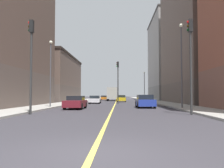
# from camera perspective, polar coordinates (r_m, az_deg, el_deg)

# --- Properties ---
(ground_plane) EXTENTS (400.00, 400.00, 0.00)m
(ground_plane) POSITION_cam_1_polar(r_m,az_deg,el_deg) (6.24, -4.48, -15.49)
(ground_plane) COLOR #343138
(ground_plane) RESTS_ON ground
(sidewalk_left) EXTENTS (3.36, 168.00, 0.15)m
(sidewalk_left) POSITION_cam_1_polar(r_m,az_deg,el_deg) (55.52, 9.09, -3.80)
(sidewalk_left) COLOR #9E9B93
(sidewalk_left) RESTS_ON ground
(sidewalk_right) EXTENTS (3.36, 168.00, 0.15)m
(sidewalk_right) POSITION_cam_1_polar(r_m,az_deg,el_deg) (55.70, -7.01, -3.81)
(sidewalk_right) COLOR #9E9B93
(sidewalk_right) RESTS_ON ground
(lane_center_stripe) EXTENTS (0.16, 154.00, 0.01)m
(lane_center_stripe) POSITION_cam_1_polar(r_m,az_deg,el_deg) (55.07, 1.03, -3.91)
(lane_center_stripe) COLOR #E5D14C
(lane_center_stripe) RESTS_ON ground
(building_left_mid) EXTENTS (11.57, 23.37, 24.25)m
(building_left_mid) POSITION_cam_1_polar(r_m,az_deg,el_deg) (45.05, 20.77, 11.47)
(building_left_mid) COLOR brown
(building_left_mid) RESTS_ON ground
(building_left_far) EXTENTS (11.57, 21.82, 21.83)m
(building_left_far) POSITION_cam_1_polar(r_m,az_deg,el_deg) (68.47, 13.92, 5.60)
(building_left_far) COLOR gray
(building_left_far) RESTS_ON ground
(building_right_midblock) EXTENTS (11.57, 23.32, 9.75)m
(building_right_midblock) POSITION_cam_1_polar(r_m,az_deg,el_deg) (55.99, -14.63, 1.18)
(building_right_midblock) COLOR brown
(building_right_midblock) RESTS_ON ground
(traffic_light_left_near) EXTENTS (0.40, 0.32, 6.75)m
(traffic_light_left_near) POSITION_cam_1_polar(r_m,az_deg,el_deg) (18.57, 17.50, 6.65)
(traffic_light_left_near) COLOR #2D2D2D
(traffic_light_left_near) RESTS_ON ground
(traffic_light_right_near) EXTENTS (0.40, 0.32, 6.80)m
(traffic_light_right_near) POSITION_cam_1_polar(r_m,az_deg,el_deg) (18.98, -18.01, 6.55)
(traffic_light_right_near) COLOR #2D2D2D
(traffic_light_right_near) RESTS_ON ground
(traffic_light_median_far) EXTENTS (0.40, 0.32, 6.60)m
(traffic_light_median_far) POSITION_cam_1_polar(r_m,az_deg,el_deg) (39.03, 1.35, 1.68)
(traffic_light_median_far) COLOR #2D2D2D
(traffic_light_median_far) RESTS_ON ground
(street_lamp_left_near) EXTENTS (0.36, 0.36, 8.21)m
(street_lamp_left_near) POSITION_cam_1_polar(r_m,az_deg,el_deg) (25.28, 15.59, 5.88)
(street_lamp_left_near) COLOR #4C4C51
(street_lamp_left_near) RESTS_ON ground
(street_lamp_right_near) EXTENTS (0.36, 0.36, 7.05)m
(street_lamp_right_near) POSITION_cam_1_polar(r_m,az_deg,el_deg) (27.45, -13.85, 3.93)
(street_lamp_right_near) COLOR #4C4C51
(street_lamp_right_near) RESTS_ON ground
(street_lamp_left_far) EXTENTS (0.36, 0.36, 6.79)m
(street_lamp_left_far) POSITION_cam_1_polar(r_m,az_deg,el_deg) (60.79, 7.40, 0.28)
(street_lamp_left_far) COLOR #4C4C51
(street_lamp_left_far) RESTS_ON ground
(car_white) EXTENTS (1.88, 4.53, 1.26)m
(car_white) POSITION_cam_1_polar(r_m,az_deg,el_deg) (40.57, -3.92, -3.55)
(car_white) COLOR white
(car_white) RESTS_ON ground
(car_yellow) EXTENTS (1.85, 4.29, 1.33)m
(car_yellow) POSITION_cam_1_polar(r_m,az_deg,el_deg) (49.07, 2.14, -3.33)
(car_yellow) COLOR gold
(car_yellow) RESTS_ON ground
(car_maroon) EXTENTS (1.83, 4.22, 1.29)m
(car_maroon) POSITION_cam_1_polar(r_m,az_deg,el_deg) (24.92, -8.32, -4.22)
(car_maroon) COLOR maroon
(car_maroon) RESTS_ON ground
(car_orange) EXTENTS (1.95, 4.33, 1.19)m
(car_orange) POSITION_cam_1_polar(r_m,az_deg,el_deg) (64.53, -1.79, -3.17)
(car_orange) COLOR orange
(car_orange) RESTS_ON ground
(car_black) EXTENTS (1.92, 4.56, 1.30)m
(car_black) POSITION_cam_1_polar(r_m,az_deg,el_deg) (65.27, 2.33, -3.14)
(car_black) COLOR black
(car_black) RESTS_ON ground
(car_blue) EXTENTS (1.94, 4.01, 1.40)m
(car_blue) POSITION_cam_1_polar(r_m,az_deg,el_deg) (27.25, 7.57, -3.96)
(car_blue) COLOR #23389E
(car_blue) RESTS_ON ground
(box_truck) EXTENTS (2.41, 7.59, 3.06)m
(box_truck) POSITION_cam_1_polar(r_m,az_deg,el_deg) (58.27, 0.09, -2.23)
(box_truck) COLOR navy
(box_truck) RESTS_ON ground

